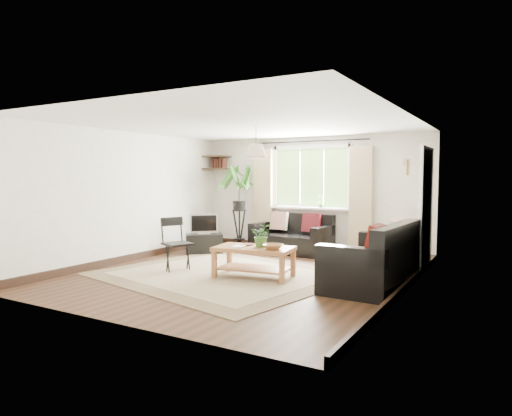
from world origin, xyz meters
The scene contains 24 objects.
floor centered at (0.00, 0.00, 0.00)m, with size 5.50×5.50×0.00m, color black.
ceiling centered at (0.00, 0.00, 2.40)m, with size 5.50×5.50×0.00m, color white.
wall_back centered at (0.00, 2.75, 1.20)m, with size 5.00×0.02×2.40m, color white.
wall_front centered at (0.00, -2.75, 1.20)m, with size 5.00×0.02×2.40m, color white.
wall_left centered at (-2.50, 0.00, 1.20)m, with size 0.02×5.50×2.40m, color white.
wall_right centered at (2.50, 0.00, 1.20)m, with size 0.02×5.50×2.40m, color white.
rug centered at (-0.27, -0.18, 0.01)m, with size 3.61×3.10×0.02m, color beige.
window centered at (0.00, 2.71, 1.55)m, with size 2.50×0.16×2.16m, color white, non-canonical shape.
door centered at (2.47, 1.70, 1.00)m, with size 0.06×0.96×2.06m, color silver.
corner_shelf centered at (-2.25, 2.50, 1.89)m, with size 0.50×0.50×0.34m, color black, non-canonical shape.
pendant_lamp centered at (0.00, 0.40, 2.05)m, with size 0.36×0.36×0.54m, color beige, non-canonical shape.
wall_sconce centered at (2.43, 0.30, 1.74)m, with size 0.12×0.12×0.28m, color beige, non-canonical shape.
sofa_back centered at (-0.25, 2.29, 0.38)m, with size 1.62×0.81×0.76m, color black, non-canonical shape.
sofa_right centered at (1.98, 0.29, 0.44)m, with size 0.93×1.85×0.87m, color black, non-canonical shape.
coffee_table centered at (0.26, -0.12, 0.24)m, with size 1.20×0.65×0.49m, color brown, non-canonical shape.
table_plant centered at (0.36, -0.05, 0.67)m, with size 0.33×0.28×0.36m, color #386A2A.
bowl centered at (0.62, -0.18, 0.53)m, with size 0.30×0.30×0.07m, color #936132.
book_a centered at (-0.02, -0.27, 0.50)m, with size 0.17×0.23×0.02m, color white.
book_b centered at (0.01, -0.03, 0.50)m, with size 0.15×0.21×0.02m, color #592A23.
tv_stand centered at (-1.78, 1.36, 0.20)m, with size 0.74×0.42×0.40m, color black.
tv centered at (-1.78, 1.36, 0.61)m, with size 0.57×0.19×0.43m, color #A5A5AA, non-canonical shape.
palm_stand centered at (-1.51, 2.29, 0.92)m, with size 0.71×0.71×1.83m, color black, non-canonical shape.
folding_chair centered at (-1.07, -0.32, 0.44)m, with size 0.46×0.46×0.89m, color black, non-canonical shape.
sill_plant centered at (0.25, 2.63, 1.06)m, with size 0.14×0.10×0.27m, color #2D6023.
Camera 1 is at (3.77, -6.15, 1.58)m, focal length 32.00 mm.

